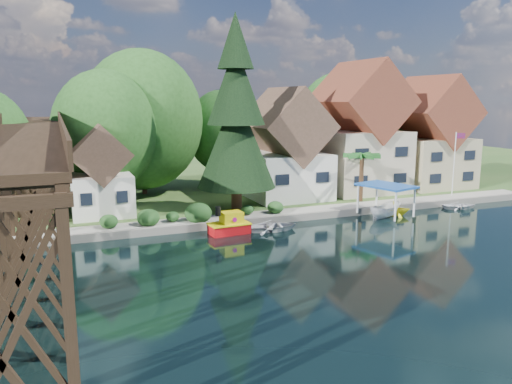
% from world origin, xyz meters
% --- Properties ---
extents(ground, '(140.00, 140.00, 0.00)m').
position_xyz_m(ground, '(0.00, 0.00, 0.00)').
color(ground, black).
rests_on(ground, ground).
extents(bank, '(140.00, 52.00, 0.50)m').
position_xyz_m(bank, '(0.00, 34.00, 0.25)').
color(bank, '#2D5220').
rests_on(bank, ground).
extents(seawall, '(60.00, 0.40, 0.62)m').
position_xyz_m(seawall, '(4.00, 8.00, 0.31)').
color(seawall, slate).
rests_on(seawall, ground).
extents(promenade, '(50.00, 2.60, 0.06)m').
position_xyz_m(promenade, '(6.00, 9.30, 0.53)').
color(promenade, gray).
rests_on(promenade, bank).
extents(trestle_bridge, '(4.12, 44.18, 9.30)m').
position_xyz_m(trestle_bridge, '(-16.00, 5.17, 5.35)').
color(trestle_bridge, black).
rests_on(trestle_bridge, ground).
extents(house_left, '(7.64, 8.64, 11.02)m').
position_xyz_m(house_left, '(7.00, 16.00, 5.14)').
color(house_left, white).
rests_on(house_left, bank).
extents(house_center, '(8.65, 9.18, 13.89)m').
position_xyz_m(house_center, '(16.00, 16.50, 6.42)').
color(house_center, beige).
rests_on(house_center, bank).
extents(house_right, '(8.15, 8.64, 12.45)m').
position_xyz_m(house_right, '(25.00, 16.00, 5.78)').
color(house_right, tan).
rests_on(house_right, bank).
extents(shed, '(5.09, 5.40, 7.85)m').
position_xyz_m(shed, '(-11.00, 14.50, 3.83)').
color(shed, white).
rests_on(shed, bank).
extents(bg_trees, '(49.90, 13.30, 10.57)m').
position_xyz_m(bg_trees, '(1.00, 21.25, 7.29)').
color(bg_trees, '#382314').
rests_on(bg_trees, bank).
extents(shrubs, '(15.76, 2.47, 1.70)m').
position_xyz_m(shrubs, '(-4.60, 9.26, 1.23)').
color(shrubs, '#18431A').
rests_on(shrubs, bank).
extents(conifer, '(6.95, 6.95, 17.11)m').
position_xyz_m(conifer, '(0.37, 11.96, 8.74)').
color(conifer, '#382314').
rests_on(conifer, bank).
extents(palm_tree, '(4.01, 4.01, 4.97)m').
position_xyz_m(palm_tree, '(12.94, 11.16, 4.84)').
color(palm_tree, '#382314').
rests_on(palm_tree, bank).
extents(flagpole, '(1.01, 0.29, 6.56)m').
position_xyz_m(flagpole, '(23.29, 9.86, 4.52)').
color(flagpole, white).
rests_on(flagpole, bank).
extents(tugboat, '(3.27, 1.95, 2.29)m').
position_xyz_m(tugboat, '(-2.22, 6.32, 0.69)').
color(tugboat, red).
rests_on(tugboat, ground).
extents(boat_white_a, '(4.37, 3.35, 0.84)m').
position_xyz_m(boat_white_a, '(1.25, 5.95, 0.42)').
color(boat_white_a, silver).
rests_on(boat_white_a, ground).
extents(boat_canopy, '(4.33, 5.33, 2.98)m').
position_xyz_m(boat_canopy, '(12.17, 6.13, 1.28)').
color(boat_canopy, white).
rests_on(boat_canopy, ground).
extents(boat_yellow, '(3.29, 3.06, 1.42)m').
position_xyz_m(boat_yellow, '(13.59, 6.59, 0.71)').
color(boat_yellow, yellow).
rests_on(boat_yellow, ground).
extents(boat_white_b, '(3.72, 3.08, 0.67)m').
position_xyz_m(boat_white_b, '(21.26, 6.75, 0.33)').
color(boat_white_b, silver).
rests_on(boat_white_b, ground).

